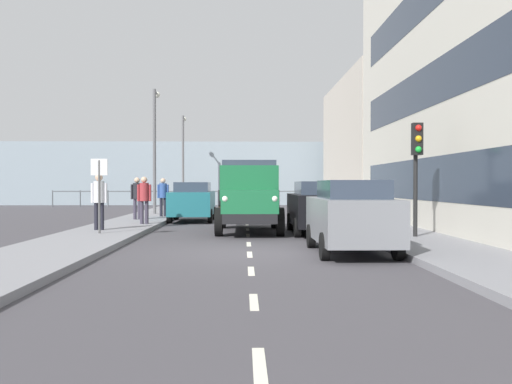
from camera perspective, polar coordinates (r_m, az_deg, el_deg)
ground_plane at (r=22.31m, az=-0.91°, el=-3.40°), size 80.00×80.00×0.00m
sidewalk_left at (r=22.80m, az=10.68°, el=-3.14°), size 2.49×38.55×0.15m
sidewalk_right at (r=22.74m, az=-12.54°, el=-3.15°), size 2.49×38.55×0.15m
road_centreline_markings at (r=21.75m, az=-0.90°, el=-3.50°), size 0.12×34.87×0.01m
building_far_block at (r=36.42m, az=15.17°, el=4.57°), size 8.64×13.58×8.10m
sea_horizon at (r=44.53m, az=-1.10°, el=1.90°), size 80.00×0.80×5.00m
seawall_railing at (r=40.93m, az=-1.08°, el=-0.22°), size 28.08×0.08×1.20m
truck_vintage_green at (r=18.90m, az=-0.71°, el=-0.58°), size 2.17×5.64×2.43m
car_grey_kerbside_near at (r=13.34m, az=9.63°, el=-2.38°), size 1.76×3.88×1.72m
car_black_kerbside_1 at (r=18.58m, az=6.53°, el=-1.48°), size 1.94×4.26×1.72m
car_teal_oppositeside_0 at (r=24.75m, az=-6.47°, el=-0.92°), size 1.87×3.93×1.72m
pedestrian_couple_a at (r=18.84m, az=-15.67°, el=-0.46°), size 0.53×0.34×1.82m
pedestrian_with_bag at (r=21.32m, az=-11.30°, el=-0.40°), size 0.53×0.34×1.77m
pedestrian_by_lamp at (r=24.14m, az=-12.00°, el=-0.26°), size 0.53×0.34×1.77m
pedestrian_couple_b at (r=26.17m, az=-9.43°, el=-0.19°), size 0.53×0.34×1.76m
traffic_light_near at (r=16.43m, az=16.02°, el=3.70°), size 0.28×0.41×3.20m
lamp_post_promenade at (r=29.06m, az=-10.24°, el=5.29°), size 0.32×1.14×6.31m
lamp_post_far at (r=40.99m, az=-7.41°, el=4.08°), size 0.32×1.14×6.45m
street_sign at (r=17.52m, az=-15.65°, el=0.94°), size 0.50×0.07×2.25m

